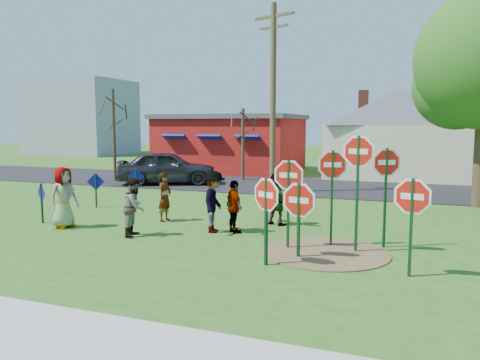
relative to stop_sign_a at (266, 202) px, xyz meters
The scene contains 26 objects.
ground 4.46m from the stop_sign_a, 143.58° to the left, with size 120.00×120.00×0.00m, color #255418.
road 14.48m from the stop_sign_a, 103.61° to the left, with size 120.00×7.50×0.04m, color black.
dirt_patch 2.37m from the stop_sign_a, 53.47° to the left, with size 3.20×3.20×0.03m, color brown.
red_building 22.34m from the stop_sign_a, 113.45° to the left, with size 9.40×7.69×3.90m.
cream_house 20.66m from the stop_sign_a, 84.12° to the left, with size 9.40×9.40×6.50m.
distant_building 45.25m from the stop_sign_a, 134.00° to the left, with size 10.00×8.00×8.00m, color #8C939E.
stop_sign_a is the anchor object (origin of this frame).
stop_sign_b 2.56m from the stop_sign_a, 63.57° to the left, with size 1.01×0.30×2.70m.
stop_sign_c 2.69m from the stop_sign_a, 45.62° to the left, with size 1.07×0.15×3.10m.
stop_sign_d 3.61m from the stop_sign_a, 46.64° to the left, with size 0.94×0.43×2.76m.
stop_sign_e 1.04m from the stop_sign_a, 57.18° to the left, with size 1.14×0.21×1.99m.
stop_sign_f 3.13m from the stop_sign_a, ahead, with size 1.04×0.20×2.25m.
stop_sign_g 1.64m from the stop_sign_a, 86.52° to the left, with size 1.07×0.07×2.47m.
blue_diamond_b 8.51m from the stop_sign_a, 167.26° to the left, with size 0.58×0.32×1.33m.
blue_diamond_c 9.78m from the stop_sign_a, 149.92° to the left, with size 0.65×0.25×1.36m.
blue_diamond_d 10.52m from the stop_sign_a, 139.02° to the left, with size 0.66×0.28×1.39m.
person_a 7.31m from the stop_sign_a, 167.48° to the left, with size 0.94×0.61×1.92m, color #3D438D.
person_b 5.90m from the stop_sign_a, 142.54° to the left, with size 0.59×0.39×1.63m, color #27705E.
person_c 4.70m from the stop_sign_a, 162.16° to the left, with size 0.82×0.64×1.69m, color brown.
person_d 3.64m from the stop_sign_a, 132.91° to the left, with size 1.20×0.69×1.85m, color #38383E.
person_e 3.39m from the stop_sign_a, 123.85° to the left, with size 0.93×0.39×1.59m, color #532D5C.
person_f 4.46m from the stop_sign_a, 102.73° to the left, with size 1.58×0.50×1.71m, color #235538.
suv 15.29m from the stop_sign_a, 127.65° to the left, with size 2.11×5.25×1.79m, color #2C2C31.
utility_pole 11.94m from the stop_sign_a, 105.74° to the left, with size 2.06×0.79×8.71m.
bare_tree_west 17.98m from the stop_sign_a, 136.09° to the left, with size 1.80×1.80×5.22m.
bare_tree_east 16.61m from the stop_sign_a, 111.87° to the left, with size 1.80×1.80×4.15m.
Camera 1 is at (6.48, -12.54, 3.22)m, focal length 35.00 mm.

